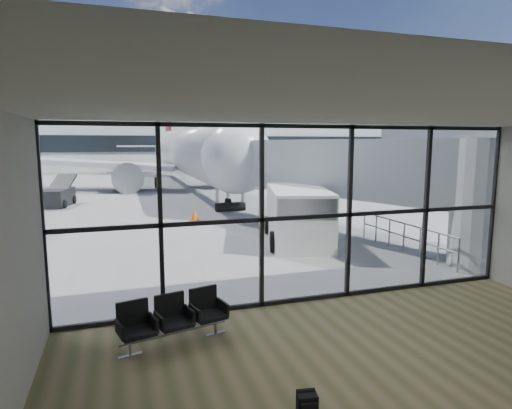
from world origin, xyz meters
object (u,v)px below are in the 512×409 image
backpack (307,407)px  belt_loader (57,196)px  service_van (298,215)px  airliner (189,153)px  seating_row (172,316)px

backpack → belt_loader: 25.74m
service_van → backpack: bearing=-97.0°
service_van → airliner: bearing=106.9°
airliner → belt_loader: size_ratio=9.26×
backpack → service_van: service_van is taller
seating_row → service_van: service_van is taller
service_van → seating_row: bearing=-113.1°
seating_row → airliner: (5.54, 32.11, 2.64)m
seating_row → backpack: seating_row is taller
backpack → service_van: size_ratio=0.08×
service_van → belt_loader: service_van is taller
backpack → airliner: size_ratio=0.01×
airliner → service_van: bearing=-88.3°
backpack → airliner: 35.61m
backpack → seating_row: bearing=125.7°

